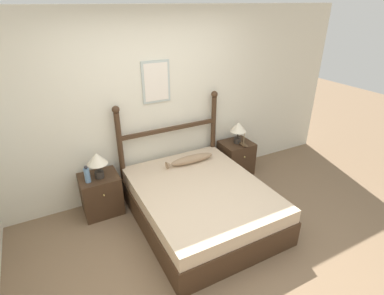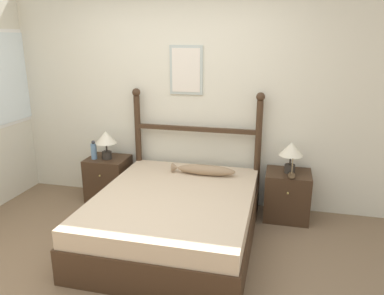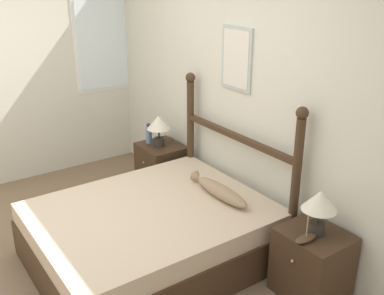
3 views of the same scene
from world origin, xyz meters
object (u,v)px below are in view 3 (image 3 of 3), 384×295
bed (151,234)px  bottle (149,134)px  table_lamp_left (159,125)px  table_lamp_right (319,204)px  model_boat (306,238)px  nightstand_left (162,168)px  fish_pillow (220,191)px  nightstand_right (312,264)px

bed → bottle: size_ratio=8.17×
table_lamp_left → bottle: bearing=-164.3°
bed → table_lamp_left: 1.41m
table_lamp_right → bottle: 2.33m
table_lamp_left → table_lamp_right: size_ratio=1.00×
bed → model_boat: 1.32m
table_lamp_right → model_boat: 0.26m
bed → nightstand_left: size_ratio=3.49×
nightstand_left → fish_pillow: (1.26, -0.17, 0.28)m
bed → fish_pillow: (0.17, 0.60, 0.31)m
nightstand_right → table_lamp_left: 2.23m
bottle → model_boat: bottle is taller
nightstand_left → nightstand_right: bearing=0.0°
nightstand_left → nightstand_right: (2.18, 0.00, 0.00)m
bottle → fish_pillow: bearing=-4.0°
fish_pillow → model_boat: bearing=1.9°
bed → table_lamp_left: table_lamp_left is taller
nightstand_left → bottle: 0.41m
model_boat → table_lamp_left: bearing=177.2°
bed → table_lamp_right: 1.44m
bed → table_lamp_right: table_lamp_right is taller
bottle → model_boat: (2.34, -0.07, -0.08)m
table_lamp_left → nightstand_left: bearing=115.5°
nightstand_left → table_lamp_right: size_ratio=1.57×
bed → model_boat: (1.12, 0.63, 0.32)m
fish_pillow → bottle: bearing=176.0°
nightstand_left → table_lamp_right: table_lamp_right is taller
table_lamp_left → model_boat: table_lamp_left is taller
table_lamp_left → table_lamp_right: (2.17, 0.03, 0.00)m
fish_pillow → table_lamp_right: bearing=10.1°
nightstand_left → bottle: (-0.14, -0.07, 0.38)m
bed → nightstand_right: 1.33m
bed → nightstand_right: (1.09, 0.77, 0.03)m
table_lamp_left → model_boat: 2.21m
bed → table_lamp_right: bearing=34.8°
table_lamp_left → bottle: (-0.15, -0.04, -0.14)m
nightstand_right → table_lamp_left: size_ratio=1.57×
table_lamp_right → table_lamp_left: bearing=-179.3°
bottle → table_lamp_left: bearing=15.7°
nightstand_right → fish_pillow: fish_pillow is taller
nightstand_right → bottle: (-2.32, -0.07, 0.38)m
table_lamp_right → model_boat: (0.02, -0.13, -0.23)m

